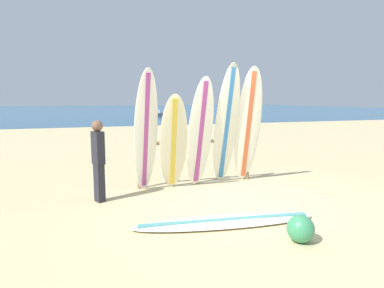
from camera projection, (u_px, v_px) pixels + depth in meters
name	position (u px, v px, depth m)	size (l,w,h in m)	color
ground_plane	(242.00, 204.00, 5.90)	(120.00, 120.00, 0.00)	#CCB784
ocean_water	(98.00, 110.00, 60.44)	(120.00, 80.00, 0.01)	#1E5984
surfboard_rack	(196.00, 152.00, 7.22)	(2.63, 0.09, 1.10)	olive
surfboard_leaning_far_left	(146.00, 132.00, 6.43)	(0.53, 0.64, 2.47)	white
surfboard_leaning_left	(173.00, 143.00, 6.59)	(0.66, 0.84, 1.99)	beige
surfboard_leaning_center_left	(200.00, 133.00, 6.85)	(0.64, 0.64, 2.34)	white
surfboard_leaning_center	(226.00, 125.00, 7.05)	(0.54, 0.75, 2.63)	silver
surfboard_leaning_center_right	(248.00, 126.00, 7.21)	(0.67, 0.78, 2.57)	white
surfboard_lying_on_sand	(225.00, 222.00, 4.94)	(2.90, 0.90, 0.08)	white
beachgoer_standing	(98.00, 157.00, 5.91)	(0.24, 0.28, 1.50)	#26262D
small_boat_offshore	(156.00, 114.00, 36.21)	(2.40, 1.49, 0.71)	#333842
beach_ball	(301.00, 229.00, 4.29)	(0.36, 0.36, 0.36)	#388C59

